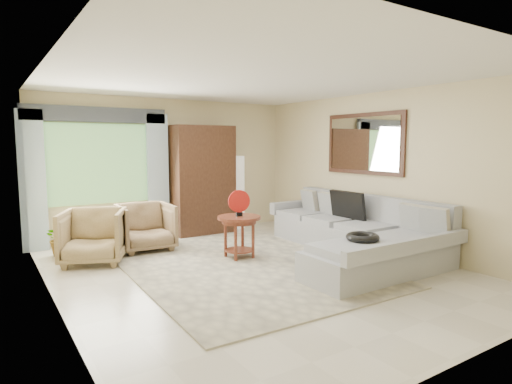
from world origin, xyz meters
TOP-DOWN VIEW (x-y plane):
  - ground at (0.00, 0.00)m, footprint 6.00×6.00m
  - area_rug at (-0.05, 0.25)m, footprint 3.10×4.08m
  - sectional_sofa at (1.78, -0.18)m, footprint 2.30×3.46m
  - tv_screen at (2.05, 0.29)m, footprint 0.14×0.74m
  - garden_hose at (1.00, -1.03)m, footprint 0.43×0.43m
  - coffee_table at (0.15, 0.67)m, footprint 0.66×0.66m
  - red_disc at (0.15, 0.67)m, footprint 0.34×0.11m
  - armchair_left at (-1.77, 1.63)m, footprint 1.14×1.15m
  - armchair_right at (-0.87, 1.95)m, footprint 0.88×0.90m
  - potted_plant at (-2.07, 2.33)m, footprint 0.63×0.58m
  - armoire at (0.55, 2.72)m, footprint 1.20×0.55m
  - floor_lamp at (1.35, 2.78)m, footprint 0.24×0.24m
  - window at (-1.35, 2.97)m, footprint 1.80×0.04m
  - curtain_left at (-2.40, 2.88)m, footprint 0.40×0.08m
  - curtain_right at (-0.30, 2.88)m, footprint 0.40×0.08m
  - valance at (-1.35, 2.90)m, footprint 2.40×0.12m
  - wall_mirror at (2.46, 0.35)m, footprint 0.05×1.70m

SIDE VIEW (x-z plane):
  - ground at x=0.00m, z-range 0.00..0.00m
  - area_rug at x=-0.05m, z-range 0.00..0.02m
  - sectional_sofa at x=1.78m, z-range -0.17..0.73m
  - potted_plant at x=-2.07m, z-range 0.00..0.59m
  - coffee_table at x=0.15m, z-range 0.02..0.67m
  - armchair_right at x=-0.87m, z-range 0.00..0.78m
  - armchair_left at x=-1.77m, z-range 0.00..0.80m
  - garden_hose at x=1.00m, z-range 0.50..0.59m
  - tv_screen at x=2.05m, z-range 0.48..0.96m
  - floor_lamp at x=1.35m, z-range 0.00..1.50m
  - red_disc at x=0.15m, z-range 0.72..1.06m
  - armoire at x=0.55m, z-range 0.00..2.10m
  - curtain_left at x=-2.40m, z-range 0.00..2.30m
  - curtain_right at x=-0.30m, z-range 0.00..2.30m
  - window at x=-1.35m, z-range 0.70..2.10m
  - wall_mirror at x=2.46m, z-range 1.22..2.27m
  - valance at x=-1.35m, z-range 2.12..2.38m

